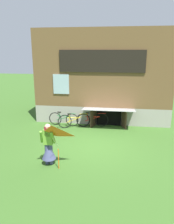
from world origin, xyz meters
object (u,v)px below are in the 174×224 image
object	(u,v)px
kite	(52,137)
bicycle_green	(64,119)
bicycle_yellow	(74,121)
person	(49,148)
bicycle_red	(92,120)

from	to	relation	value
kite	bicycle_green	bearing A→B (deg)	99.92
kite	bicycle_yellow	size ratio (longest dim) A/B	0.95
person	bicycle_red	world-z (taller)	person
person	bicycle_red	size ratio (longest dim) A/B	0.88
bicycle_red	kite	bearing A→B (deg)	-106.36
person	bicycle_yellow	size ratio (longest dim) A/B	0.92
bicycle_red	bicycle_yellow	xyz separation A→B (m)	(-0.97, -0.31, -0.00)
kite	bicycle_yellow	world-z (taller)	kite
person	kite	size ratio (longest dim) A/B	0.97
kite	bicycle_yellow	distance (m)	4.76
bicycle_red	bicycle_yellow	distance (m)	1.02
person	bicycle_red	xyz separation A→B (m)	(1.10, 4.44, -0.27)
kite	bicycle_yellow	bearing A→B (deg)	92.46
kite	bicycle_green	size ratio (longest dim) A/B	0.94
kite	bicycle_red	bearing A→B (deg)	81.18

